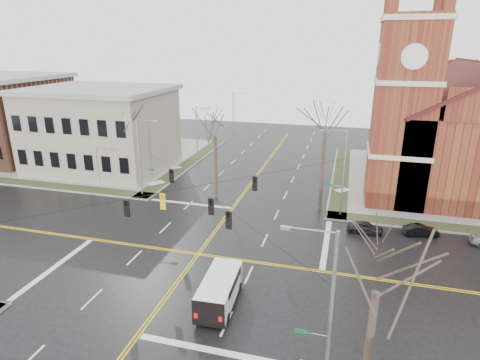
% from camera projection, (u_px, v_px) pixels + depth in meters
% --- Properties ---
extents(ground, '(120.00, 120.00, 0.00)m').
position_uv_depth(ground, '(198.00, 254.00, 34.50)').
color(ground, black).
rests_on(ground, ground).
extents(sidewalks, '(80.00, 80.00, 0.17)m').
position_uv_depth(sidewalks, '(198.00, 253.00, 34.47)').
color(sidewalks, gray).
rests_on(sidewalks, ground).
extents(road_markings, '(100.00, 100.00, 0.01)m').
position_uv_depth(road_markings, '(198.00, 254.00, 34.49)').
color(road_markings, gold).
rests_on(road_markings, ground).
extents(church, '(24.28, 27.48, 27.50)m').
position_uv_depth(church, '(463.00, 120.00, 48.20)').
color(church, maroon).
rests_on(church, ground).
extents(civic_building_a, '(18.00, 14.00, 11.00)m').
position_uv_depth(civic_building_a, '(101.00, 131.00, 56.45)').
color(civic_building_a, gray).
rests_on(civic_building_a, ground).
extents(signal_pole_ne, '(2.75, 0.22, 9.00)m').
position_uv_depth(signal_pole_ne, '(342.00, 171.00, 40.56)').
color(signal_pole_ne, gray).
rests_on(signal_pole_ne, ground).
extents(signal_pole_nw, '(2.75, 0.22, 9.00)m').
position_uv_depth(signal_pole_nw, '(141.00, 155.00, 46.21)').
color(signal_pole_nw, gray).
rests_on(signal_pole_nw, ground).
extents(signal_pole_se, '(2.75, 0.22, 9.00)m').
position_uv_depth(signal_pole_se, '(328.00, 308.00, 19.57)').
color(signal_pole_se, gray).
rests_on(signal_pole_se, ground).
extents(span_wires, '(23.02, 23.02, 0.03)m').
position_uv_depth(span_wires, '(196.00, 186.00, 32.48)').
color(span_wires, black).
rests_on(span_wires, ground).
extents(traffic_signals, '(8.21, 8.26, 1.30)m').
position_uv_depth(traffic_signals, '(193.00, 198.00, 32.12)').
color(traffic_signals, black).
rests_on(traffic_signals, ground).
extents(streetlight_north_a, '(2.30, 0.20, 8.00)m').
position_uv_depth(streetlight_north_a, '(198.00, 131.00, 61.25)').
color(streetlight_north_a, gray).
rests_on(streetlight_north_a, ground).
extents(streetlight_north_b, '(2.30, 0.20, 8.00)m').
position_uv_depth(streetlight_north_b, '(234.00, 111.00, 79.50)').
color(streetlight_north_b, gray).
rests_on(streetlight_north_b, ground).
extents(cargo_van, '(2.42, 5.62, 2.09)m').
position_uv_depth(cargo_van, '(220.00, 287.00, 27.66)').
color(cargo_van, white).
rests_on(cargo_van, ground).
extents(parked_car_a, '(3.38, 1.42, 1.14)m').
position_uv_depth(parked_car_a, '(365.00, 227.00, 38.23)').
color(parked_car_a, black).
rests_on(parked_car_a, ground).
extents(parked_car_b, '(3.33, 1.66, 1.05)m').
position_uv_depth(parked_car_b, '(421.00, 230.00, 37.66)').
color(parked_car_b, black).
rests_on(parked_car_b, ground).
extents(tree_nw_far, '(4.00, 4.00, 10.98)m').
position_uv_depth(tree_nw_far, '(123.00, 125.00, 47.76)').
color(tree_nw_far, '#31281F').
rests_on(tree_nw_far, ground).
extents(tree_nw_near, '(4.00, 4.00, 10.68)m').
position_uv_depth(tree_nw_near, '(215.00, 132.00, 44.82)').
color(tree_nw_near, '#31281F').
rests_on(tree_nw_near, ground).
extents(tree_ne, '(4.00, 4.00, 12.28)m').
position_uv_depth(tree_ne, '(325.00, 128.00, 41.28)').
color(tree_ne, '#31281F').
rests_on(tree_ne, ground).
extents(tree_se, '(4.00, 4.00, 11.00)m').
position_uv_depth(tree_se, '(377.00, 282.00, 16.37)').
color(tree_se, '#31281F').
rests_on(tree_se, ground).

